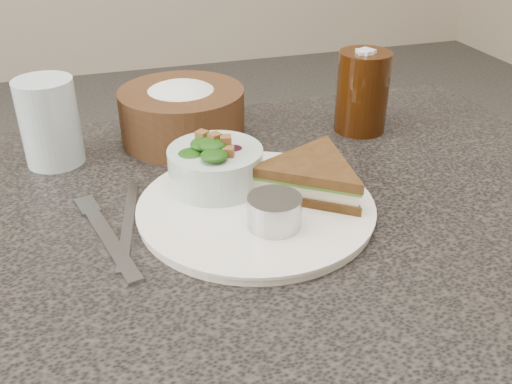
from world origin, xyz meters
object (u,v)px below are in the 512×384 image
at_px(dinner_plate, 256,208).
at_px(salad_bowl, 215,161).
at_px(dressing_ramekin, 274,212).
at_px(water_glass, 50,122).
at_px(bread_basket, 182,106).
at_px(cola_glass, 363,88).
at_px(sandwich, 312,177).

distance_m(dinner_plate, salad_bowl, 0.08).
xyz_separation_m(dressing_ramekin, water_glass, (-0.25, 0.28, 0.03)).
relative_size(bread_basket, water_glass, 1.55).
relative_size(dinner_plate, bread_basket, 1.51).
xyz_separation_m(salad_bowl, dressing_ramekin, (0.04, -0.12, -0.02)).
bearing_deg(cola_glass, sandwich, -130.56).
height_order(dressing_ramekin, water_glass, water_glass).
relative_size(dinner_plate, sandwich, 1.75).
bearing_deg(water_glass, bread_basket, 7.45).
relative_size(salad_bowl, water_glass, 0.99).
xyz_separation_m(dinner_plate, cola_glass, (0.24, 0.20, 0.06)).
distance_m(sandwich, dressing_ramekin, 0.09).
height_order(dressing_ramekin, cola_glass, cola_glass).
relative_size(dinner_plate, water_glass, 2.34).
bearing_deg(salad_bowl, sandwich, -26.40).
height_order(sandwich, water_glass, water_glass).
distance_m(dinner_plate, sandwich, 0.08).
bearing_deg(water_glass, cola_glass, -3.12).
xyz_separation_m(cola_glass, water_glass, (-0.48, 0.03, -0.01)).
height_order(dressing_ramekin, bread_basket, bread_basket).
relative_size(dinner_plate, cola_glass, 2.07).
height_order(dinner_plate, dressing_ramekin, dressing_ramekin).
bearing_deg(dinner_plate, cola_glass, 39.45).
relative_size(dressing_ramekin, bread_basket, 0.33).
xyz_separation_m(dinner_plate, salad_bowl, (-0.04, 0.06, 0.04)).
relative_size(sandwich, salad_bowl, 1.35).
relative_size(salad_bowl, bread_basket, 0.64).
bearing_deg(dinner_plate, water_glass, 136.76).
bearing_deg(bread_basket, water_glass, -172.55).
xyz_separation_m(salad_bowl, cola_glass, (0.28, 0.14, 0.02)).
xyz_separation_m(bread_basket, cola_glass, (0.29, -0.05, 0.02)).
height_order(sandwich, dressing_ramekin, sandwich).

